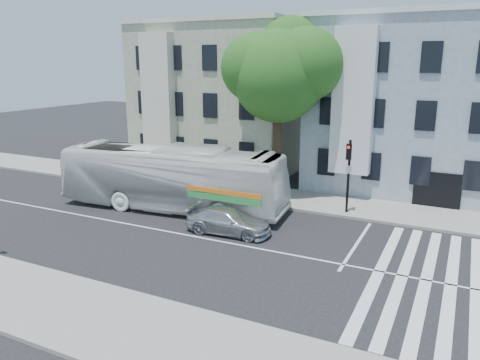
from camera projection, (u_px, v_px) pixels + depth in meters
The scene contains 10 objects.
ground at pixel (210, 240), 22.65m from camera, with size 120.00×120.00×0.00m, color black.
sidewalk_far at pixel (273, 196), 29.58m from camera, with size 80.00×4.00×0.15m, color gray.
sidewalk_near at pixel (92, 317), 15.67m from camera, with size 80.00×4.00×0.15m, color gray.
building_left at pixel (226, 98), 37.32m from camera, with size 12.00×10.00×11.00m, color gray.
building_right at pixel (411, 105), 31.33m from camera, with size 12.00×10.00×11.00m, color gray.
street_tree at pixel (281, 71), 28.27m from camera, with size 7.30×5.90×11.10m.
bus at pixel (172, 178), 26.90m from camera, with size 13.39×3.13×3.73m, color silver.
sedan at pixel (228, 221), 23.35m from camera, with size 4.37×1.78×1.27m, color #BABCC2.
hedge at pixel (220, 189), 29.78m from camera, with size 8.50×0.84×0.70m, color #23571C, non-canonical shape.
traffic_signal at pixel (348, 167), 25.58m from camera, with size 0.43×0.53×4.25m.
Camera 1 is at (10.66, -18.41, 8.41)m, focal length 35.00 mm.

